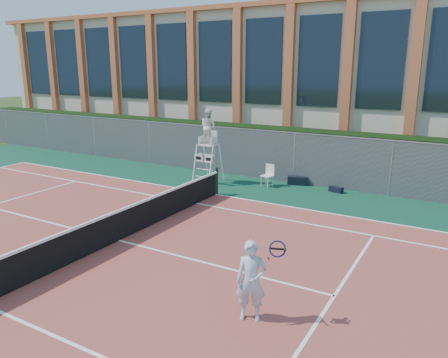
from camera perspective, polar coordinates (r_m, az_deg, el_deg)
The scene contains 12 objects.
ground at distance 13.28m, azimuth -13.59°, elevation -7.92°, with size 120.00×120.00×0.00m, color #233814.
apron at distance 13.96m, azimuth -10.77°, elevation -6.61°, with size 36.00×20.00×0.01m, color #0C3729.
tennis_court at distance 13.27m, azimuth -13.60°, elevation -7.84°, with size 23.77×10.97×0.02m, color brown.
tennis_net at distance 13.09m, azimuth -13.73°, elevation -5.74°, with size 0.10×11.30×1.10m.
fence at distance 19.96m, azimuth 3.77°, elevation 3.28°, with size 40.00×0.06×2.20m, color #595E60, non-canonical shape.
hedge at distance 21.02m, azimuth 5.23°, elevation 3.83°, with size 40.00×1.40×2.20m, color black.
building at distance 28.10m, azimuth 12.40°, elevation 12.48°, with size 45.00×10.60×8.22m.
umpire_chair at distance 18.85m, azimuth -2.05°, elevation 6.57°, with size 0.91×1.40×3.26m.
plastic_chair at distance 18.65m, azimuth 5.84°, elevation 0.75°, with size 0.52×0.52×0.94m.
sports_bag_near at distance 19.11m, azimuth 9.58°, elevation -0.20°, with size 0.84×0.34×0.36m, color black.
sports_bag_far at distance 18.32m, azimuth 14.42°, elevation -1.32°, with size 0.56×0.24×0.22m, color black.
tennis_player at distance 8.86m, azimuth 3.60°, elevation -13.12°, with size 0.99×0.73×1.68m.
Camera 1 is at (8.64, -8.77, 4.97)m, focal length 35.00 mm.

